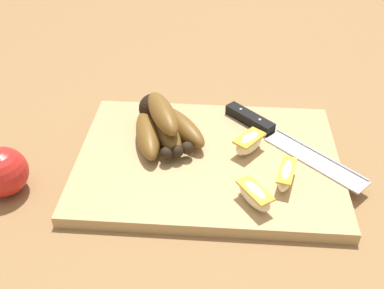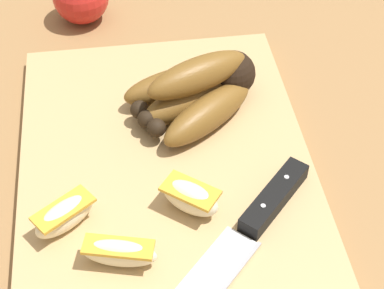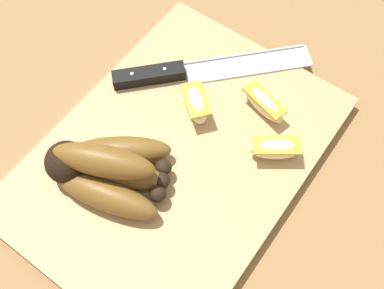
# 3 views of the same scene
# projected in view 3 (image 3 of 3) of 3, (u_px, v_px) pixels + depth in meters

# --- Properties ---
(ground_plane) EXTENTS (6.00, 6.00, 0.00)m
(ground_plane) POSITION_uv_depth(u_px,v_px,m) (177.00, 159.00, 0.63)
(ground_plane) COLOR olive
(cutting_board) EXTENTS (0.42, 0.31, 0.02)m
(cutting_board) POSITION_uv_depth(u_px,v_px,m) (172.00, 155.00, 0.62)
(cutting_board) COLOR tan
(cutting_board) RESTS_ON ground_plane
(banana_bunch) EXTENTS (0.14, 0.16, 0.07)m
(banana_bunch) POSITION_uv_depth(u_px,v_px,m) (105.00, 169.00, 0.57)
(banana_bunch) COLOR black
(banana_bunch) RESTS_ON cutting_board
(chefs_knife) EXTENTS (0.22, 0.21, 0.02)m
(chefs_knife) POSITION_uv_depth(u_px,v_px,m) (183.00, 71.00, 0.66)
(chefs_knife) COLOR silver
(chefs_knife) RESTS_ON cutting_board
(apple_wedge_near) EXTENTS (0.06, 0.07, 0.03)m
(apple_wedge_near) POSITION_uv_depth(u_px,v_px,m) (276.00, 149.00, 0.59)
(apple_wedge_near) COLOR beige
(apple_wedge_near) RESTS_ON cutting_board
(apple_wedge_middle) EXTENTS (0.06, 0.06, 0.03)m
(apple_wedge_middle) POSITION_uv_depth(u_px,v_px,m) (196.00, 103.00, 0.63)
(apple_wedge_middle) COLOR beige
(apple_wedge_middle) RESTS_ON cutting_board
(apple_wedge_far) EXTENTS (0.04, 0.07, 0.03)m
(apple_wedge_far) POSITION_uv_depth(u_px,v_px,m) (264.00, 104.00, 0.63)
(apple_wedge_far) COLOR beige
(apple_wedge_far) RESTS_ON cutting_board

